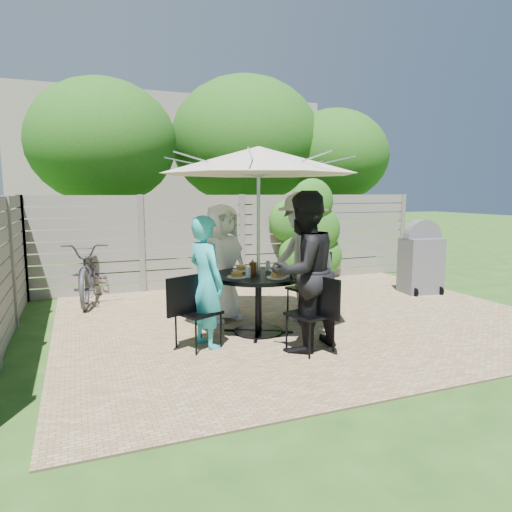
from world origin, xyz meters
name	(u,v)px	position (x,y,z in m)	size (l,w,h in m)	color
backyard_envelope	(173,171)	(0.09, 10.29, 2.61)	(60.00, 60.00, 5.00)	#234816
patio_table	(258,292)	(-0.90, -0.18, 0.57)	(1.57, 1.57, 0.81)	black
umbrella	(258,161)	(-0.90, -0.18, 2.29)	(3.22, 3.22, 2.48)	silver
chair_back	(217,302)	(-1.20, 0.73, 0.26)	(0.48, 0.64, 0.85)	black
person_back	(222,263)	(-1.16, 0.61, 0.86)	(0.84, 0.55, 1.72)	white
chair_left	(197,327)	(-1.82, -0.49, 0.28)	(0.71, 0.59, 0.93)	black
person_left	(206,282)	(-1.69, -0.44, 0.81)	(0.59, 0.39, 1.62)	#29ABB4
chair_front	(311,329)	(-0.60, -1.10, 0.28)	(0.56, 0.72, 0.94)	black
person_front	(304,272)	(-0.64, -0.97, 0.96)	(0.93, 0.72, 1.91)	black
chair_right	(308,301)	(0.01, 0.12, 0.30)	(0.76, 0.59, 1.00)	black
person_right	(303,258)	(-0.12, 0.08, 0.95)	(1.23, 0.71, 1.90)	#A9A9A4
plate_back	(242,269)	(-1.02, 0.16, 0.84)	(0.26, 0.26, 0.06)	white
plate_left	(237,275)	(-1.25, -0.30, 0.84)	(0.26, 0.26, 0.06)	white
plate_front	(277,276)	(-0.79, -0.52, 0.84)	(0.26, 0.26, 0.06)	white
plate_right	(278,269)	(-0.56, -0.07, 0.84)	(0.26, 0.26, 0.06)	white
plate_extra	(284,274)	(-0.64, -0.41, 0.84)	(0.24, 0.24, 0.06)	white
glass_left	(248,272)	(-1.12, -0.36, 0.88)	(0.07, 0.07, 0.14)	silver
glass_front	(277,271)	(-0.72, -0.40, 0.88)	(0.07, 0.07, 0.14)	silver
glass_right	(268,266)	(-0.69, 0.00, 0.88)	(0.07, 0.07, 0.14)	silver
syrup_jug	(253,268)	(-0.98, -0.15, 0.89)	(0.09, 0.09, 0.16)	#59280C
coffee_cup	(254,267)	(-0.88, 0.06, 0.87)	(0.08, 0.08, 0.12)	#C6B293
bicycle	(91,271)	(-2.93, 2.60, 0.54)	(0.71, 2.04, 1.07)	#333338
bbq_grill	(421,260)	(2.84, 1.00, 0.64)	(0.75, 0.61, 1.39)	#57575C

